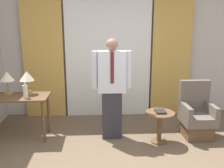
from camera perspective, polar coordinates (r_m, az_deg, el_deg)
name	(u,v)px	position (r m, az deg, el deg)	size (l,w,h in m)	color
wall_back	(108,52)	(5.28, -0.93, 7.43)	(10.00, 0.06, 2.70)	beige
curtain_sheer_center	(108,55)	(5.16, -0.86, 6.61)	(1.74, 0.06, 2.58)	white
curtain_drape_left	(43,56)	(5.27, -15.42, 6.28)	(0.81, 0.06, 2.58)	gold
curtain_drape_right	(171,55)	(5.38, 13.40, 6.54)	(0.81, 0.06, 2.58)	gold
desk	(17,103)	(4.49, -20.96, -4.10)	(1.07, 0.55, 0.74)	brown
table_lamp_left	(7,78)	(4.57, -22.89, 1.33)	(0.24, 0.24, 0.40)	#9E7F47
table_lamp_right	(27,77)	(4.47, -18.88, 1.42)	(0.24, 0.24, 0.40)	#9E7F47
bottle_near_edge	(25,91)	(4.27, -19.21, -1.58)	(0.08, 0.08, 0.27)	silver
person	(112,86)	(4.12, -0.05, -0.44)	(0.66, 0.22, 1.69)	#2D2D33
armchair	(196,117)	(4.59, 18.75, -7.12)	(0.53, 0.54, 0.96)	brown
side_table	(160,122)	(4.19, 10.84, -8.51)	(0.47, 0.47, 0.52)	brown
book	(160,111)	(4.13, 11.00, -6.18)	(0.16, 0.20, 0.03)	black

